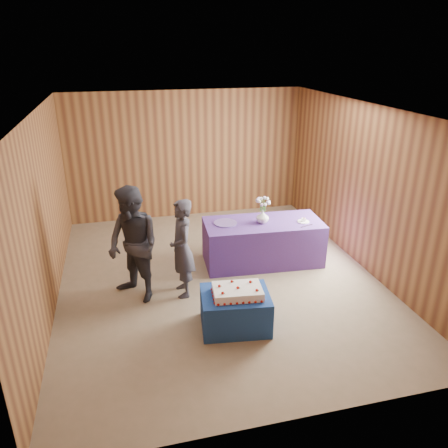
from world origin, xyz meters
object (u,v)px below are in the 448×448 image
object	(u,v)px
serving_table	(263,242)
guest_right	(133,245)
vase	(263,217)
sheet_cake	(237,291)
cake_table	(235,310)
guest_left	(182,249)

from	to	relation	value
serving_table	guest_right	distance (m)	2.36
vase	sheet_cake	bearing A→B (deg)	-117.98
cake_table	sheet_cake	distance (m)	0.31
guest_left	sheet_cake	bearing A→B (deg)	25.74
sheet_cake	cake_table	bearing A→B (deg)	123.94
serving_table	cake_table	bearing A→B (deg)	-115.49
cake_table	serving_table	bearing A→B (deg)	68.20
serving_table	guest_right	size ratio (longest dim) A/B	1.15
serving_table	vase	world-z (taller)	vase
cake_table	guest_right	world-z (taller)	guest_right
cake_table	guest_right	size ratio (longest dim) A/B	0.52
vase	guest_right	world-z (taller)	guest_right
vase	guest_right	distance (m)	2.27
serving_table	guest_left	distance (m)	1.71
cake_table	vase	world-z (taller)	vase
serving_table	guest_left	xyz separation A→B (m)	(-1.51, -0.71, 0.38)
cake_table	serving_table	size ratio (longest dim) A/B	0.45
cake_table	guest_left	distance (m)	1.25
vase	guest_left	world-z (taller)	guest_left
sheet_cake	guest_right	distance (m)	1.69
serving_table	sheet_cake	world-z (taller)	serving_table
sheet_cake	serving_table	bearing A→B (deg)	68.04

